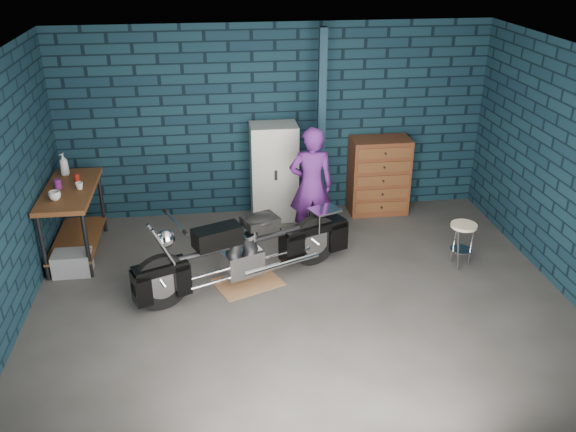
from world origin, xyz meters
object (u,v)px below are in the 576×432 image
object	(u,v)px
storage_bin	(72,263)
shop_stool	(461,245)
locker	(274,172)
tool_chest	(379,176)
motorcycle	(246,245)
person	(311,186)
workbench	(74,222)

from	to	relation	value
storage_bin	shop_stool	distance (m)	4.74
locker	tool_chest	bearing A→B (deg)	0.00
motorcycle	person	world-z (taller)	person
person	motorcycle	bearing A→B (deg)	48.92
shop_stool	locker	bearing A→B (deg)	141.07
person	tool_chest	world-z (taller)	person
motorcycle	person	size ratio (longest dim) A/B	1.47
person	storage_bin	xyz separation A→B (m)	(-3.00, -0.48, -0.65)
motorcycle	storage_bin	bearing A→B (deg)	143.92
motorcycle	tool_chest	xyz separation A→B (m)	(2.04, 1.76, 0.05)
tool_chest	locker	bearing A→B (deg)	180.00
tool_chest	person	bearing A→B (deg)	-145.24
storage_bin	locker	world-z (taller)	locker
motorcycle	shop_stool	distance (m)	2.64
locker	tool_chest	world-z (taller)	locker
workbench	shop_stool	bearing A→B (deg)	-11.32
storage_bin	workbench	bearing A→B (deg)	92.29
storage_bin	shop_stool	bearing A→B (deg)	-5.44
motorcycle	tool_chest	world-z (taller)	tool_chest
locker	motorcycle	bearing A→B (deg)	-106.39
workbench	locker	distance (m)	2.74
tool_chest	storage_bin	bearing A→B (deg)	-163.04
person	tool_chest	distance (m)	1.39
person	storage_bin	size ratio (longest dim) A/B	3.55
workbench	storage_bin	bearing A→B (deg)	-87.71
motorcycle	storage_bin	size ratio (longest dim) A/B	5.20
locker	tool_chest	xyz separation A→B (m)	(1.53, 0.00, -0.14)
tool_chest	shop_stool	size ratio (longest dim) A/B	1.94
person	locker	xyz separation A→B (m)	(-0.40, 0.78, -0.10)
workbench	person	xyz separation A→B (m)	(3.02, -0.02, 0.33)
motorcycle	storage_bin	world-z (taller)	motorcycle
workbench	tool_chest	bearing A→B (deg)	10.38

